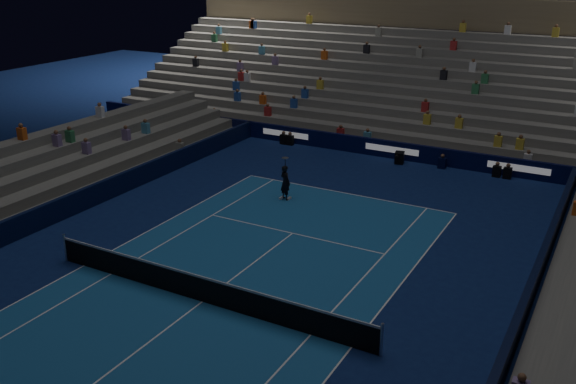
# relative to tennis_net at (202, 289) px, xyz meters

# --- Properties ---
(ground) EXTENTS (90.00, 90.00, 0.00)m
(ground) POSITION_rel_tennis_net_xyz_m (0.00, 0.00, -0.50)
(ground) COLOR #0D1C4E
(ground) RESTS_ON ground
(court_surface) EXTENTS (10.97, 23.77, 0.01)m
(court_surface) POSITION_rel_tennis_net_xyz_m (0.00, 0.00, -0.50)
(court_surface) COLOR #1A5390
(court_surface) RESTS_ON ground
(sponsor_barrier_far) EXTENTS (44.00, 0.25, 1.00)m
(sponsor_barrier_far) POSITION_rel_tennis_net_xyz_m (0.00, 18.50, -0.00)
(sponsor_barrier_far) COLOR black
(sponsor_barrier_far) RESTS_ON ground
(sponsor_barrier_east) EXTENTS (0.25, 37.00, 1.00)m
(sponsor_barrier_east) POSITION_rel_tennis_net_xyz_m (9.70, 0.00, -0.00)
(sponsor_barrier_east) COLOR black
(sponsor_barrier_east) RESTS_ON ground
(sponsor_barrier_west) EXTENTS (0.25, 37.00, 1.00)m
(sponsor_barrier_west) POSITION_rel_tennis_net_xyz_m (-9.70, 0.00, -0.00)
(sponsor_barrier_west) COLOR black
(sponsor_barrier_west) RESTS_ON ground
(grandstand_main) EXTENTS (44.00, 15.20, 11.20)m
(grandstand_main) POSITION_rel_tennis_net_xyz_m (0.00, 27.90, 2.87)
(grandstand_main) COLOR slate
(grandstand_main) RESTS_ON ground
(tennis_net) EXTENTS (12.90, 0.10, 1.10)m
(tennis_net) POSITION_rel_tennis_net_xyz_m (0.00, 0.00, 0.00)
(tennis_net) COLOR #B2B2B7
(tennis_net) RESTS_ON ground
(tennis_player) EXTENTS (0.74, 0.63, 1.71)m
(tennis_player) POSITION_rel_tennis_net_xyz_m (-2.21, 9.74, 0.35)
(tennis_player) COLOR black
(tennis_player) RESTS_ON ground
(broadcast_camera) EXTENTS (0.62, 1.01, 0.66)m
(broadcast_camera) POSITION_rel_tennis_net_xyz_m (0.69, 17.74, -0.17)
(broadcast_camera) COLOR black
(broadcast_camera) RESTS_ON ground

